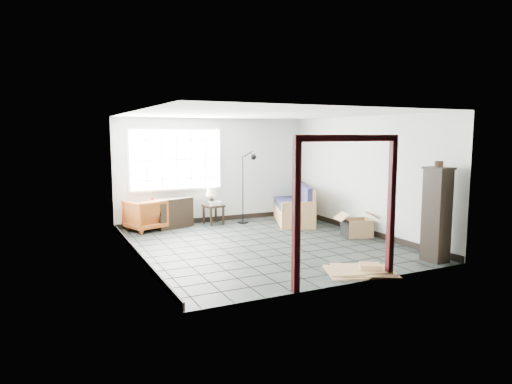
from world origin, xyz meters
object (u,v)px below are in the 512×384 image
tall_shelf (437,214)px  side_table (213,208)px  futon_sofa (295,208)px  armchair (145,213)px

tall_shelf → side_table: bearing=115.4°
futon_sofa → tall_shelf: tall_shelf is taller
armchair → side_table: size_ratio=1.55×
armchair → side_table: (1.68, 0.00, -0.00)m
side_table → tall_shelf: 5.35m
armchair → side_table: bearing=161.0°
futon_sofa → armchair: 3.73m
futon_sofa → side_table: 2.09m
side_table → tall_shelf: bearing=-64.2°
armchair → side_table: 1.68m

